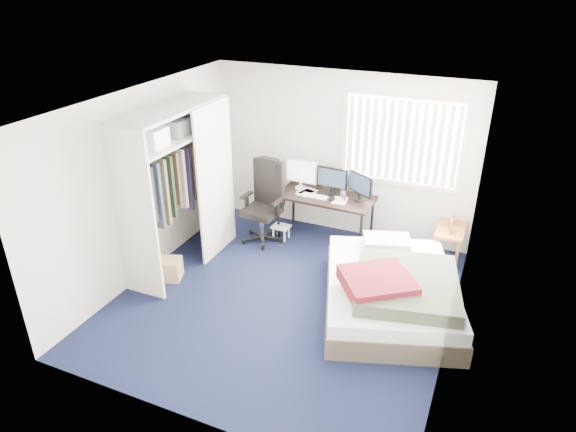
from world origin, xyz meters
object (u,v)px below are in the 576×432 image
Objects in this scene: office_chair at (265,210)px; bed at (391,290)px; nightstand at (451,231)px; desk at (327,193)px.

bed is at bearing -25.40° from office_chair.
bed is at bearing -107.14° from nightstand.
office_chair is 1.69× the size of nightstand.
nightstand is (2.68, 0.50, -0.04)m from office_chair.
office_chair is 0.52× the size of bed.
nightstand is at bearing 10.49° from office_chair.
desk is 0.97m from office_chair.
office_chair reaches higher than bed.
office_chair is at bearing -169.51° from nightstand.
desk is at bearing 133.20° from bed.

